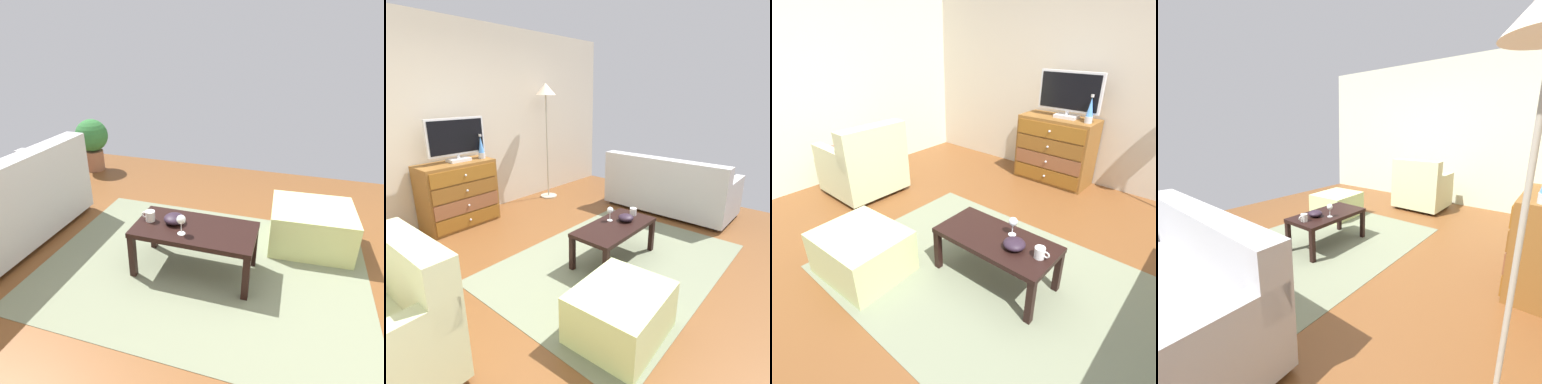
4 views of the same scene
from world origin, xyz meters
TOP-DOWN VIEW (x-y plane):
  - ground_plane at (0.00, 0.00)m, footprint 5.85×5.08m
  - wall_plain_left at (-2.68, 0.00)m, footprint 0.12×5.08m
  - area_rug at (0.20, -0.20)m, footprint 2.60×1.90m
  - coffee_table at (0.25, -0.14)m, footprint 0.95×0.48m
  - wine_glass at (0.32, -0.03)m, footprint 0.07×0.07m
  - mug at (0.63, -0.14)m, footprint 0.11×0.08m
  - bowl_decorative at (0.43, -0.17)m, footprint 0.17×0.17m
  - couch_large at (2.01, 0.07)m, footprint 0.85×1.84m
  - armchair at (-1.92, 0.08)m, footprint 0.80×0.83m
  - ottoman at (-0.63, -0.80)m, footprint 0.73×0.64m

SIDE VIEW (x-z plane):
  - ground_plane at x=0.00m, z-range -0.05..0.00m
  - area_rug at x=0.20m, z-range 0.00..0.01m
  - ottoman at x=-0.63m, z-range 0.00..0.39m
  - couch_large at x=2.01m, z-range -0.09..0.76m
  - coffee_table at x=0.25m, z-range 0.15..0.55m
  - armchair at x=-1.92m, z-range -0.08..0.82m
  - bowl_decorative at x=0.43m, z-range 0.40..0.48m
  - mug at x=0.63m, z-range 0.40..0.49m
  - wine_glass at x=0.32m, z-range 0.44..0.60m
  - wall_plain_left at x=-2.68m, z-range 0.00..2.66m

